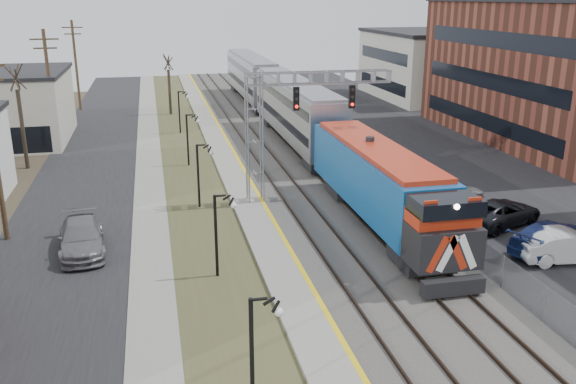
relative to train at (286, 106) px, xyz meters
name	(u,v)px	position (x,y,z in m)	size (l,w,h in m)	color
street_west	(84,183)	(-17.00, -11.29, -2.86)	(7.00, 120.00, 0.04)	black
sidewalk	(149,178)	(-12.50, -11.29, -2.84)	(2.00, 120.00, 0.08)	gray
grass_median	(192,176)	(-9.50, -11.29, -2.85)	(4.00, 120.00, 0.06)	#3E4625
platform	(233,172)	(-6.50, -11.29, -2.76)	(2.00, 120.00, 0.24)	gray
ballast_bed	(299,169)	(-1.50, -11.29, -2.78)	(8.00, 120.00, 0.20)	#595651
parking_lot	(446,161)	(10.50, -11.29, -2.86)	(16.00, 120.00, 0.04)	black
platform_edge	(245,170)	(-5.62, -11.29, -2.64)	(0.24, 120.00, 0.01)	gold
track_near	(273,168)	(-3.50, -11.29, -2.61)	(1.58, 120.00, 0.15)	#2D2119
track_far	(318,165)	(0.00, -11.29, -2.61)	(1.58, 120.00, 0.15)	#2D2119
train	(286,106)	(0.00, 0.00, 0.00)	(3.00, 63.05, 5.33)	#125497
signal_gantry	(282,115)	(-4.28, -18.30, 2.70)	(9.00, 1.07, 8.15)	gray
lampposts	(215,234)	(-9.50, -28.01, -0.88)	(0.14, 62.14, 4.00)	black
fence	(352,157)	(2.70, -11.29, -2.08)	(0.04, 120.00, 1.60)	gray
bare_trees	(68,134)	(-18.16, -7.38, -0.18)	(12.30, 42.30, 5.95)	#382D23
car_lot_b	(568,247)	(7.38, -30.36, -2.08)	(1.70, 4.88, 1.61)	silver
car_lot_c	(501,213)	(6.96, -25.07, -2.16)	(2.41, 5.22, 1.45)	black
car_lot_d	(553,238)	(7.39, -29.17, -2.09)	(2.21, 5.44, 1.58)	navy
car_lot_e	(455,193)	(6.32, -20.86, -2.23)	(1.54, 3.83, 1.31)	gray
car_street_b	(82,238)	(-15.89, -23.94, -2.11)	(2.17, 5.34, 1.55)	slate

